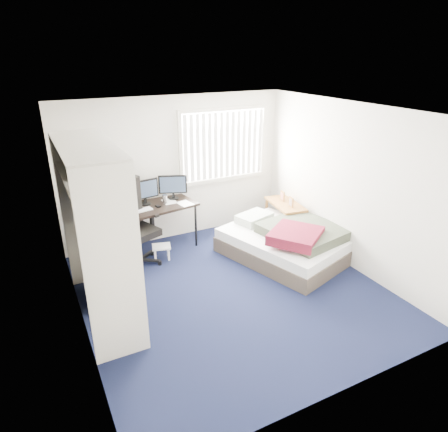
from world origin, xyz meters
TOP-DOWN VIEW (x-y plane):
  - ground at (0.00, 0.00)m, footprint 4.20×4.20m
  - room_shell at (0.00, 0.00)m, footprint 4.20×4.20m
  - window_assembly at (0.90, 2.04)m, footprint 1.72×0.09m
  - closet at (-1.67, 0.27)m, footprint 0.64×1.84m
  - desk at (-0.68, 1.75)m, footprint 1.71×1.00m
  - office_chair at (-0.98, 1.45)m, footprint 0.85×0.85m
  - footstool at (-0.59, 1.35)m, footprint 0.34×0.30m
  - nightstand at (1.75, 1.24)m, footprint 0.57×0.94m
  - bed at (1.27, 0.49)m, footprint 1.93×2.24m
  - pine_box at (-1.65, 0.42)m, footprint 0.48×0.42m

SIDE VIEW (x-z plane):
  - ground at x=0.00m, z-range 0.00..0.00m
  - pine_box at x=-1.65m, z-range 0.00..0.30m
  - footstool at x=-0.59m, z-range 0.06..0.30m
  - bed at x=1.27m, z-range -0.04..0.59m
  - office_chair at x=-0.98m, z-range -0.16..1.23m
  - nightstand at x=1.75m, z-range 0.15..0.94m
  - desk at x=-0.68m, z-range 0.19..1.45m
  - closet at x=-1.67m, z-range 0.24..2.46m
  - room_shell at x=0.00m, z-range -0.59..3.61m
  - window_assembly at x=0.90m, z-range 0.94..2.26m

